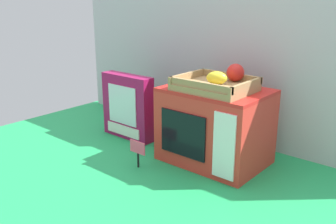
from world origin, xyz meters
name	(u,v)px	position (x,y,z in m)	size (l,w,h in m)	color
ground_plane	(183,153)	(0.00, 0.00, 0.00)	(1.70, 1.70, 0.00)	#219E54
display_back_panel	(223,61)	(0.00, 0.26, 0.33)	(1.61, 0.03, 0.66)	#B7BABF
toy_microwave	(215,126)	(0.13, 0.02, 0.14)	(0.36, 0.27, 0.27)	red
food_groups_crate	(218,83)	(0.14, 0.02, 0.30)	(0.25, 0.21, 0.09)	#A37F51
cookie_set_box	(128,107)	(-0.29, -0.01, 0.14)	(0.25, 0.06, 0.27)	#99144C
price_sign	(138,150)	(-0.05, -0.20, 0.07)	(0.07, 0.01, 0.10)	black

